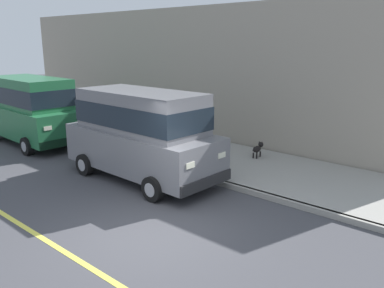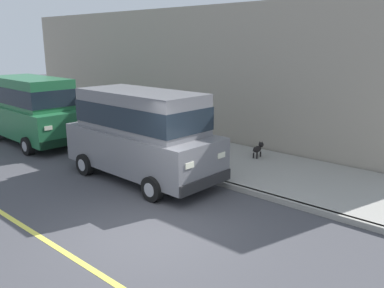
% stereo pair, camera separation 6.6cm
% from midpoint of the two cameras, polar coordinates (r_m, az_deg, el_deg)
% --- Properties ---
extents(ground_plane, '(80.00, 80.00, 0.00)m').
position_cam_midpoint_polar(ground_plane, '(8.48, -5.65, -12.53)').
color(ground_plane, '#424247').
extents(curb, '(0.16, 64.00, 0.14)m').
position_cam_midpoint_polar(curb, '(10.68, 7.13, -6.33)').
color(curb, gray).
rests_on(curb, ground).
extents(sidewalk, '(3.60, 64.00, 0.14)m').
position_cam_midpoint_polar(sidewalk, '(12.12, 12.00, -3.99)').
color(sidewalk, '#99968E').
rests_on(sidewalk, ground).
extents(lane_centre_line, '(0.12, 57.60, 0.01)m').
position_cam_midpoint_polar(lane_centre_line, '(7.63, -14.87, -16.24)').
color(lane_centre_line, '#E0D64C').
rests_on(lane_centre_line, ground).
extents(car_grey_van, '(2.20, 4.93, 2.52)m').
position_cam_midpoint_polar(car_grey_van, '(11.30, -7.05, 1.84)').
color(car_grey_van, slate).
rests_on(car_grey_van, ground).
extents(car_green_van, '(2.26, 4.96, 2.52)m').
position_cam_midpoint_polar(car_green_van, '(16.47, -21.75, 4.88)').
color(car_green_van, '#23663D').
rests_on(car_green_van, ground).
extents(dog_black, '(0.75, 0.26, 0.49)m').
position_cam_midpoint_polar(dog_black, '(13.28, 9.53, -0.64)').
color(dog_black, black).
rests_on(dog_black, sidewalk).
extents(building_facade, '(0.50, 20.00, 5.13)m').
position_cam_midpoint_polar(building_facade, '(17.08, -2.70, 10.14)').
color(building_facade, '#9E9384').
rests_on(building_facade, ground).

